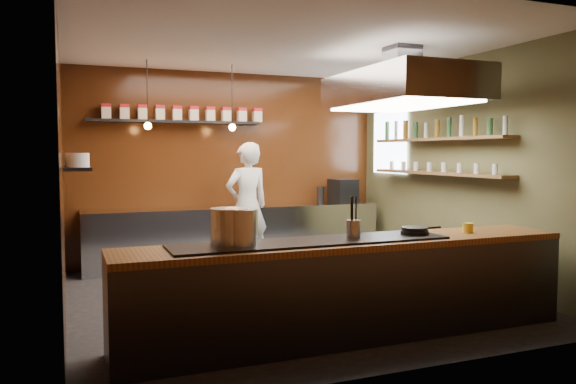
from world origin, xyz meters
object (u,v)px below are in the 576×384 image
stockpot_small (230,226)px  chef (247,205)px  stockpot_large (239,227)px  espresso_machine (343,191)px  extractor_hood (402,88)px

stockpot_small → chef: chef is taller
stockpot_large → chef: bearing=71.5°
espresso_machine → extractor_hood: bearing=-110.4°
stockpot_small → espresso_machine: size_ratio=0.86×
extractor_hood → chef: 2.98m
stockpot_small → chef: size_ratio=0.18×
extractor_hood → espresso_machine: extractor_hood is taller
extractor_hood → espresso_machine: size_ratio=5.08×
stockpot_small → espresso_machine: bearing=51.1°
chef → extractor_hood: bearing=108.8°
espresso_machine → chef: 1.82m
espresso_machine → chef: bearing=-177.8°
stockpot_large → stockpot_small: 0.08m
stockpot_large → stockpot_small: bearing=153.0°
extractor_hood → espresso_machine: (0.54, 2.55, -1.41)m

